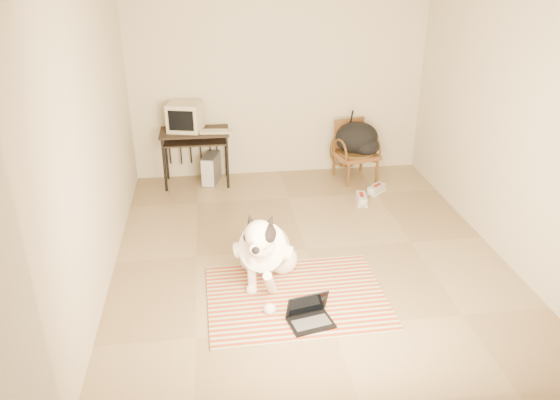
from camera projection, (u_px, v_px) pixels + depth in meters
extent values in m
plane|color=#927B59|center=(306.00, 249.00, 5.87)|extent=(4.50, 4.50, 0.00)
plane|color=beige|center=(279.00, 78.00, 7.32)|extent=(4.50, 0.00, 4.50)
plane|color=beige|center=(376.00, 242.00, 3.28)|extent=(4.50, 0.00, 4.50)
plane|color=beige|center=(97.00, 138.00, 5.06)|extent=(0.00, 4.50, 4.50)
plane|color=beige|center=(503.00, 121.00, 5.53)|extent=(0.00, 4.50, 4.50)
cube|color=red|center=(307.00, 331.00, 4.61)|extent=(1.64, 0.28, 0.02)
cube|color=#35783D|center=(301.00, 313.00, 4.83)|extent=(1.64, 0.28, 0.02)
cube|color=#583A7E|center=(296.00, 297.00, 5.06)|extent=(1.64, 0.28, 0.02)
cube|color=gold|center=(292.00, 282.00, 5.28)|extent=(1.64, 0.28, 0.02)
cube|color=#B8B38E|center=(288.00, 268.00, 5.51)|extent=(1.64, 0.28, 0.02)
sphere|color=white|center=(254.00, 257.00, 5.43)|extent=(0.30, 0.30, 0.30)
sphere|color=white|center=(282.00, 259.00, 5.40)|extent=(0.30, 0.30, 0.30)
ellipsoid|color=white|center=(268.00, 257.00, 5.39)|extent=(0.36, 0.33, 0.30)
ellipsoid|color=white|center=(265.00, 248.00, 5.15)|extent=(0.53, 0.75, 0.64)
cylinder|color=white|center=(265.00, 248.00, 5.16)|extent=(0.57, 0.67, 0.58)
sphere|color=white|center=(262.00, 245.00, 4.92)|extent=(0.25, 0.25, 0.25)
sphere|color=white|center=(260.00, 235.00, 4.77)|extent=(0.27, 0.27, 0.27)
ellipsoid|color=black|center=(264.00, 234.00, 4.76)|extent=(0.21, 0.24, 0.20)
cylinder|color=white|center=(257.00, 246.00, 4.68)|extent=(0.15, 0.17, 0.11)
sphere|color=black|center=(256.00, 250.00, 4.61)|extent=(0.07, 0.07, 0.07)
cone|color=black|center=(251.00, 221.00, 4.79)|extent=(0.14, 0.16, 0.17)
cone|color=black|center=(271.00, 222.00, 4.77)|extent=(0.14, 0.15, 0.17)
torus|color=silver|center=(261.00, 241.00, 4.88)|extent=(0.27, 0.19, 0.22)
cylinder|color=white|center=(252.00, 273.00, 5.04)|extent=(0.11, 0.14, 0.41)
cylinder|color=white|center=(270.00, 283.00, 4.93)|extent=(0.17, 0.37, 0.41)
sphere|color=white|center=(252.00, 290.00, 5.10)|extent=(0.10, 0.10, 0.10)
sphere|color=white|center=(270.00, 309.00, 4.81)|extent=(0.11, 0.11, 0.11)
cone|color=black|center=(270.00, 254.00, 5.68)|extent=(0.10, 0.41, 0.10)
cube|color=black|center=(311.00, 323.00, 4.68)|extent=(0.42, 0.34, 0.02)
cube|color=#474749|center=(311.00, 323.00, 4.67)|extent=(0.34, 0.22, 0.00)
cube|color=black|center=(307.00, 304.00, 4.70)|extent=(0.38, 0.17, 0.24)
cube|color=black|center=(308.00, 305.00, 4.69)|extent=(0.34, 0.14, 0.21)
cube|color=black|center=(194.00, 132.00, 7.19)|extent=(0.90, 0.50, 0.03)
cube|color=black|center=(195.00, 141.00, 7.19)|extent=(0.80, 0.40, 0.02)
cylinder|color=black|center=(164.00, 166.00, 7.11)|extent=(0.04, 0.04, 0.72)
cylinder|color=black|center=(166.00, 154.00, 7.49)|extent=(0.04, 0.04, 0.72)
cylinder|color=black|center=(227.00, 163.00, 7.20)|extent=(0.04, 0.04, 0.72)
cylinder|color=black|center=(226.00, 152.00, 7.58)|extent=(0.04, 0.04, 0.72)
cube|color=#BEB495|center=(185.00, 116.00, 7.13)|extent=(0.50, 0.48, 0.37)
cube|color=black|center=(181.00, 121.00, 6.96)|extent=(0.32, 0.10, 0.26)
cube|color=#BEB495|center=(216.00, 131.00, 7.11)|extent=(0.43, 0.19, 0.03)
cube|color=#474749|center=(211.00, 168.00, 7.46)|extent=(0.28, 0.44, 0.39)
cube|color=silver|center=(207.00, 174.00, 7.28)|extent=(0.16, 0.05, 0.37)
cube|color=brown|center=(356.00, 155.00, 7.49)|extent=(0.63, 0.62, 0.05)
cylinder|color=#3A250F|center=(356.00, 152.00, 7.48)|extent=(0.49, 0.49, 0.04)
cube|color=brown|center=(349.00, 133.00, 7.59)|extent=(0.45, 0.14, 0.40)
cylinder|color=#3A250F|center=(348.00, 176.00, 7.32)|extent=(0.04, 0.04, 0.33)
cylinder|color=#3A250F|center=(334.00, 164.00, 7.68)|extent=(0.04, 0.04, 0.33)
cylinder|color=#3A250F|center=(377.00, 171.00, 7.46)|extent=(0.04, 0.04, 0.33)
cylinder|color=#3A250F|center=(361.00, 160.00, 7.83)|extent=(0.04, 0.04, 0.33)
ellipsoid|color=black|center=(357.00, 138.00, 7.44)|extent=(0.59, 0.49, 0.44)
ellipsoid|color=black|center=(366.00, 146.00, 7.39)|extent=(0.37, 0.30, 0.25)
cube|color=white|center=(361.00, 202.00, 6.93)|extent=(0.16, 0.32, 0.03)
cube|color=#96969B|center=(362.00, 199.00, 6.91)|extent=(0.16, 0.30, 0.10)
cube|color=maroon|center=(362.00, 196.00, 6.89)|extent=(0.07, 0.16, 0.02)
cube|color=white|center=(376.00, 192.00, 7.20)|extent=(0.30, 0.29, 0.03)
cube|color=#96969B|center=(376.00, 189.00, 7.19)|extent=(0.29, 0.28, 0.09)
cube|color=maroon|center=(377.00, 186.00, 7.17)|extent=(0.14, 0.14, 0.02)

